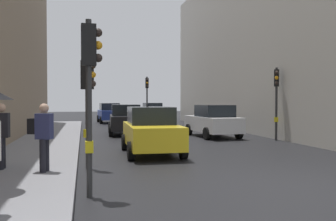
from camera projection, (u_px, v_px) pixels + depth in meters
name	position (u px, v px, depth m)	size (l,w,h in m)	color
ground_plane	(287.00, 184.00, 8.88)	(120.00, 120.00, 0.00)	black
sidewalk_kerb	(37.00, 154.00, 13.31)	(2.89, 40.00, 0.16)	gray
building_facade_right	(314.00, 46.00, 25.80)	(12.00, 27.59, 11.63)	#B2ADA3
traffic_light_far_median	(147.00, 92.00, 30.83)	(0.25, 0.43, 3.98)	#2D2D2D
traffic_light_near_left	(90.00, 75.00, 7.61)	(0.43, 0.25, 3.66)	#2D2D2D
traffic_light_mid_street	(276.00, 90.00, 18.48)	(0.35, 0.45, 3.65)	#2D2D2D
traffic_light_near_right	(88.00, 92.00, 10.77)	(0.44, 0.38, 3.27)	#2D2D2D
car_blue_van	(110.00, 113.00, 33.33)	(2.18, 4.28, 1.76)	navy
car_dark_suv	(126.00, 119.00, 22.02)	(2.20, 4.29, 1.76)	black
car_yellow_taxi	(151.00, 131.00, 13.91)	(2.12, 4.25, 1.76)	yellow
car_silver_hatchback	(152.00, 112.00, 37.08)	(2.11, 4.25, 1.76)	#BCBCC1
car_white_compact	(213.00, 121.00, 20.32)	(2.24, 4.31, 1.76)	silver
pedestrian_with_grey_backpack	(43.00, 133.00, 9.59)	(0.66, 0.45, 1.77)	black
pedestrian_in_dark_coat	(1.00, 133.00, 9.97)	(0.42, 0.36, 1.77)	black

